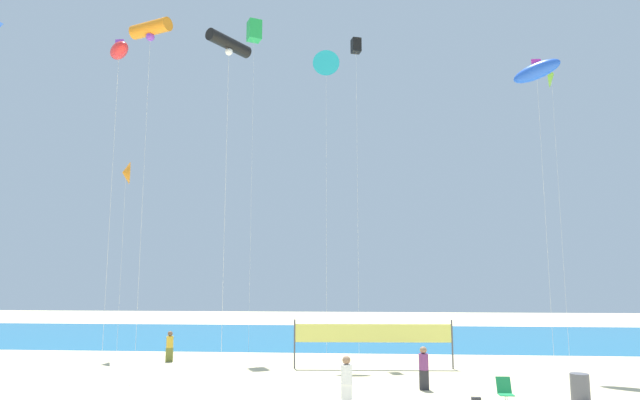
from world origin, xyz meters
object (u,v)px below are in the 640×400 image
beachgoer_plum_shirt (424,367)px  kite_black_box (356,47)px  folding_beach_chair (505,390)px  kite_green_box (254,31)px  kite_red_inflatable (119,51)px  beachgoer_white_shirt (347,380)px  kite_orange_tube (151,29)px  kite_blue_inflatable (537,71)px  kite_cyan_delta (326,64)px  trash_barrel (580,387)px  kite_orange_delta (126,173)px  beachgoer_mustard_shirt (170,345)px  volleyball_net (373,335)px  kite_black_tube (229,45)px  kite_lime_delta (551,75)px

beachgoer_plum_shirt → kite_black_box: (-2.72, 10.02, 18.23)m
folding_beach_chair → kite_green_box: 27.51m
kite_red_inflatable → beachgoer_white_shirt: bearing=-11.5°
beachgoer_white_shirt → kite_orange_tube: (-9.63, 4.55, 15.62)m
folding_beach_chair → kite_blue_inflatable: 17.54m
kite_cyan_delta → trash_barrel: bearing=-46.0°
folding_beach_chair → kite_orange_delta: bearing=179.5°
beachgoer_mustard_shirt → volleyball_net: bearing=-145.9°
beachgoer_mustard_shirt → kite_red_inflatable: bearing=131.7°
kite_green_box → kite_black_tube: (1.83, -13.61, -7.14)m
kite_red_inflatable → kite_blue_inflatable: bearing=19.2°
folding_beach_chair → kite_lime_delta: size_ratio=0.05×
kite_green_box → kite_orange_delta: 12.79m
volleyball_net → kite_green_box: size_ratio=0.37×
beachgoer_mustard_shirt → trash_barrel: size_ratio=1.68×
trash_barrel → kite_orange_delta: 26.90m
kite_red_inflatable → beachgoer_plum_shirt: bearing=5.3°
kite_black_tube → kite_lime_delta: bearing=32.8°
beachgoer_white_shirt → beachgoer_mustard_shirt: (-9.94, 9.82, -0.06)m
folding_beach_chair → kite_orange_tube: bearing=-164.0°
kite_orange_delta → beachgoer_white_shirt: bearing=-40.9°
kite_green_box → beachgoer_mustard_shirt: bearing=-125.5°
beachgoer_white_shirt → kite_cyan_delta: kite_cyan_delta is taller
trash_barrel → kite_green_box: kite_green_box is taller
beachgoer_mustard_shirt → kite_black_box: bearing=-119.8°
folding_beach_chair → trash_barrel: trash_barrel is taller
kite_lime_delta → kite_blue_inflatable: bearing=-122.8°
beachgoer_plum_shirt → beachgoer_mustard_shirt: bearing=-70.4°
beachgoer_mustard_shirt → kite_green_box: kite_green_box is taller
kite_black_box → kite_black_tube: bearing=-112.4°
kite_blue_inflatable → kite_green_box: bearing=161.5°
folding_beach_chair → kite_orange_delta: kite_orange_delta is taller
volleyball_net → folding_beach_chair: bearing=-57.5°
folding_beach_chair → kite_orange_tube: 22.49m
trash_barrel → beachgoer_plum_shirt: bearing=164.9°
kite_red_inflatable → kite_green_box: (3.36, 12.52, 6.75)m
kite_red_inflatable → volleyball_net: bearing=29.9°
kite_lime_delta → volleyball_net: bearing=-163.3°
kite_red_inflatable → kite_orange_tube: bearing=83.1°
kite_black_box → kite_orange_tube: bearing=-138.9°
folding_beach_chair → kite_orange_tube: size_ratio=0.05×
kite_green_box → kite_red_inflatable: bearing=-105.0°
beachgoer_plum_shirt → kite_blue_inflatable: 17.19m
kite_black_tube → kite_orange_delta: (-9.19, 11.17, -3.03)m
kite_cyan_delta → kite_black_box: kite_black_box is taller
kite_red_inflatable → kite_blue_inflatable: kite_blue_inflatable is taller
beachgoer_mustard_shirt → beachgoer_plum_shirt: bearing=-165.2°
kite_orange_tube → volleyball_net: bearing=19.5°
beachgoer_mustard_shirt → kite_green_box: size_ratio=0.07×
kite_blue_inflatable → kite_orange_tube: (-19.69, -4.41, 1.04)m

